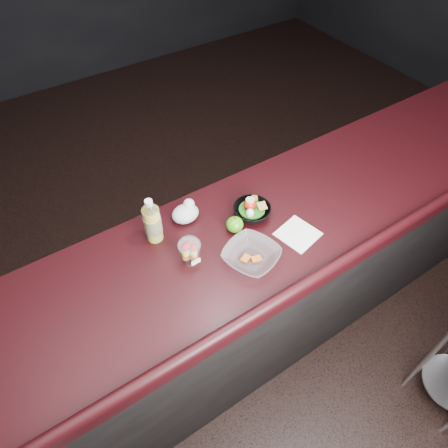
{
  "coord_description": "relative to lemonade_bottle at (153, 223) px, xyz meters",
  "views": [
    {
      "loc": [
        -0.78,
        -0.61,
        2.37
      ],
      "look_at": [
        -0.16,
        0.34,
        1.1
      ],
      "focal_mm": 32.0,
      "sensor_mm": 36.0,
      "label": 1
    }
  ],
  "objects": [
    {
      "name": "green_apple",
      "position": [
        0.32,
        -0.15,
        -0.06
      ],
      "size": [
        0.08,
        0.08,
        0.08
      ],
      "color": "#2F7B0E",
      "rests_on": "counter"
    },
    {
      "name": "takeout_bowl",
      "position": [
        0.28,
        -0.33,
        -0.07
      ],
      "size": [
        0.28,
        0.28,
        0.05
      ],
      "rotation": [
        0.0,
        0.0,
        0.35
      ],
      "color": "silver",
      "rests_on": "counter"
    },
    {
      "name": "fruit_cup",
      "position": [
        0.07,
        -0.2,
        -0.03
      ],
      "size": [
        0.09,
        0.09,
        0.13
      ],
      "color": "white",
      "rests_on": "counter"
    },
    {
      "name": "lemonade_bottle",
      "position": [
        0.0,
        0.0,
        0.0
      ],
      "size": [
        0.08,
        0.08,
        0.23
      ],
      "color": "yellow",
      "rests_on": "counter"
    },
    {
      "name": "plastic_bag",
      "position": [
        0.17,
        0.02,
        -0.05
      ],
      "size": [
        0.13,
        0.1,
        0.09
      ],
      "color": "silver",
      "rests_on": "counter"
    },
    {
      "name": "paper_napkin",
      "position": [
        0.54,
        -0.33,
        -0.09
      ],
      "size": [
        0.19,
        0.19,
        0.0
      ],
      "primitive_type": "cube",
      "rotation": [
        0.0,
        0.0,
        0.22
      ],
      "color": "white",
      "rests_on": "counter"
    },
    {
      "name": "counter",
      "position": [
        0.42,
        -0.2,
        -0.6
      ],
      "size": [
        4.06,
        0.71,
        1.02
      ],
      "color": "black",
      "rests_on": "ground"
    },
    {
      "name": "ground",
      "position": [
        0.42,
        -0.5,
        -1.12
      ],
      "size": [
        8.0,
        8.0,
        0.0
      ],
      "primitive_type": "plane",
      "color": "black",
      "rests_on": "ground"
    },
    {
      "name": "snack_bowl",
      "position": [
        0.43,
        -0.12,
        -0.06
      ],
      "size": [
        0.19,
        0.19,
        0.09
      ],
      "rotation": [
        0.0,
        0.0,
        0.14
      ],
      "color": "black",
      "rests_on": "counter"
    },
    {
      "name": "room_shell",
      "position": [
        0.42,
        -0.5,
        0.72
      ],
      "size": [
        8.0,
        8.0,
        8.0
      ],
      "color": "black",
      "rests_on": "ground"
    }
  ]
}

